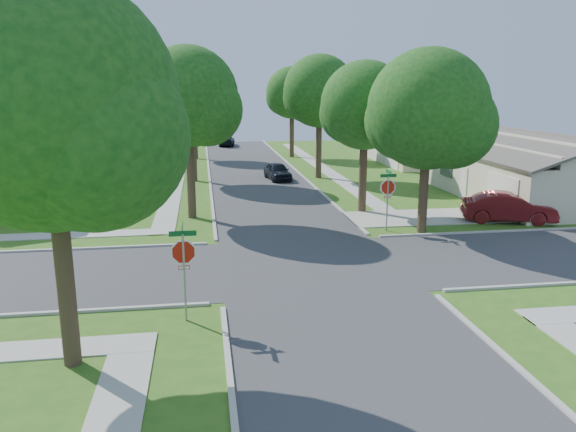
# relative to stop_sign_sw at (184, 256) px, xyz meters

# --- Properties ---
(ground) EXTENTS (100.00, 100.00, 0.00)m
(ground) POSITION_rel_stop_sign_sw_xyz_m (4.70, 4.70, -2.03)
(ground) COLOR #2F5F19
(ground) RESTS_ON ground
(road_ns) EXTENTS (7.00, 100.00, 0.02)m
(road_ns) POSITION_rel_stop_sign_sw_xyz_m (4.70, 4.70, -2.03)
(road_ns) COLOR #333335
(road_ns) RESTS_ON ground
(sidewalk_ne) EXTENTS (1.20, 40.00, 0.04)m
(sidewalk_ne) POSITION_rel_stop_sign_sw_xyz_m (10.80, 30.70, -2.01)
(sidewalk_ne) COLOR #9E9B91
(sidewalk_ne) RESTS_ON ground
(sidewalk_nw) EXTENTS (1.20, 40.00, 0.04)m
(sidewalk_nw) POSITION_rel_stop_sign_sw_xyz_m (-1.40, 30.70, -2.01)
(sidewalk_nw) COLOR #9E9B91
(sidewalk_nw) RESTS_ON ground
(driveway) EXTENTS (8.80, 3.60, 0.05)m
(driveway) POSITION_rel_stop_sign_sw_xyz_m (12.60, 11.80, -2.01)
(driveway) COLOR #9E9B91
(driveway) RESTS_ON ground
(stop_sign_sw) EXTENTS (1.05, 0.80, 2.98)m
(stop_sign_sw) POSITION_rel_stop_sign_sw_xyz_m (0.00, 0.00, 0.00)
(stop_sign_sw) COLOR gray
(stop_sign_sw) RESTS_ON ground
(stop_sign_ne) EXTENTS (1.05, 0.80, 2.98)m
(stop_sign_ne) POSITION_rel_stop_sign_sw_xyz_m (9.40, 9.40, 0.00)
(stop_sign_ne) COLOR gray
(stop_sign_ne) RESTS_ON ground
(tree_e_near) EXTENTS (4.97, 4.80, 8.28)m
(tree_e_near) POSITION_rel_stop_sign_sw_xyz_m (9.45, 13.71, 3.61)
(tree_e_near) COLOR #38281C
(tree_e_near) RESTS_ON ground
(tree_e_mid) EXTENTS (5.59, 5.40, 9.21)m
(tree_e_mid) POSITION_rel_stop_sign_sw_xyz_m (9.46, 25.71, 4.22)
(tree_e_mid) COLOR #38281C
(tree_e_mid) RESTS_ON ground
(tree_e_far) EXTENTS (5.17, 5.00, 8.72)m
(tree_e_far) POSITION_rel_stop_sign_sw_xyz_m (9.45, 38.71, 3.95)
(tree_e_far) COLOR #38281C
(tree_e_far) RESTS_ON ground
(tree_w_near) EXTENTS (5.38, 5.20, 8.97)m
(tree_w_near) POSITION_rel_stop_sign_sw_xyz_m (0.06, 13.71, 4.08)
(tree_w_near) COLOR #38281C
(tree_w_near) RESTS_ON ground
(tree_w_mid) EXTENTS (5.80, 5.60, 9.56)m
(tree_w_mid) POSITION_rel_stop_sign_sw_xyz_m (0.06, 25.71, 4.46)
(tree_w_mid) COLOR #38281C
(tree_w_mid) RESTS_ON ground
(tree_w_far) EXTENTS (4.76, 4.60, 8.04)m
(tree_w_far) POSITION_rel_stop_sign_sw_xyz_m (0.05, 38.71, 3.48)
(tree_w_far) COLOR #38281C
(tree_w_far) RESTS_ON ground
(tree_sw_corner) EXTENTS (6.21, 6.00, 9.55)m
(tree_sw_corner) POSITION_rel_stop_sign_sw_xyz_m (-2.74, -2.29, 4.23)
(tree_sw_corner) COLOR #38281C
(tree_sw_corner) RESTS_ON ground
(tree_ne_corner) EXTENTS (5.80, 5.60, 8.66)m
(tree_ne_corner) POSITION_rel_stop_sign_sw_xyz_m (11.06, 8.91, 3.56)
(tree_ne_corner) COLOR #38281C
(tree_ne_corner) RESTS_ON ground
(house_ne_near) EXTENTS (8.42, 13.60, 4.23)m
(house_ne_near) POSITION_rel_stop_sign_sw_xyz_m (20.69, 15.70, -0.51)
(house_ne_near) COLOR #BFB697
(house_ne_near) RESTS_ON ground
(house_ne_far) EXTENTS (8.42, 13.60, 4.23)m
(house_ne_far) POSITION_rel_stop_sign_sw_xyz_m (20.69, 33.70, -0.51)
(house_ne_far) COLOR #BFB697
(house_ne_far) RESTS_ON ground
(house_nw_near) EXTENTS (8.42, 13.60, 4.23)m
(house_nw_near) POSITION_rel_stop_sign_sw_xyz_m (-11.29, 19.70, -0.51)
(house_nw_near) COLOR #BFB697
(house_nw_near) RESTS_ON ground
(house_nw_far) EXTENTS (8.42, 13.60, 4.23)m
(house_nw_far) POSITION_rel_stop_sign_sw_xyz_m (-11.29, 36.70, -0.51)
(house_nw_far) COLOR #BFB697
(house_nw_far) RESTS_ON ground
(car_driveway) EXTENTS (4.93, 3.00, 1.53)m
(car_driveway) POSITION_rel_stop_sign_sw_xyz_m (16.20, 10.20, -1.26)
(car_driveway) COLOR maroon
(car_driveway) RESTS_ON ground
(car_curb_east) EXTENTS (1.99, 3.93, 1.28)m
(car_curb_east) POSITION_rel_stop_sign_sw_xyz_m (6.18, 25.24, -1.39)
(car_curb_east) COLOR black
(car_curb_east) RESTS_ON ground
(car_curb_west) EXTENTS (2.13, 4.43, 1.24)m
(car_curb_west) POSITION_rel_stop_sign_sw_xyz_m (3.50, 49.88, -1.41)
(car_curb_west) COLOR black
(car_curb_west) RESTS_ON ground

